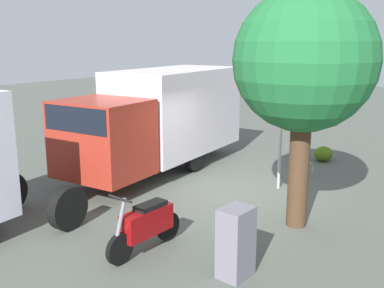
% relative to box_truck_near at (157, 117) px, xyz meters
% --- Properties ---
extents(ground_plane, '(60.00, 60.00, 0.00)m').
position_rel_box_truck_near_xyz_m(ground_plane, '(0.72, 2.82, -1.61)').
color(ground_plane, '#4E534B').
extents(box_truck_near, '(8.16, 2.69, 2.92)m').
position_rel_box_truck_near_xyz_m(box_truck_near, '(0.00, 0.00, 0.00)').
color(box_truck_near, black).
rests_on(box_truck_near, ground).
extents(motorcycle, '(1.81, 0.55, 1.20)m').
position_rel_box_truck_near_xyz_m(motorcycle, '(4.16, 3.18, -1.09)').
color(motorcycle, black).
rests_on(motorcycle, ground).
extents(stop_sign, '(0.71, 0.33, 2.82)m').
position_rel_box_truck_near_xyz_m(stop_sign, '(-0.56, 3.62, 0.26)').
color(stop_sign, '#9E9EA3').
rests_on(stop_sign, ground).
extents(street_tree, '(2.80, 2.80, 4.80)m').
position_rel_box_truck_near_xyz_m(street_tree, '(1.44, 4.93, 1.75)').
color(street_tree, '#47301E').
rests_on(street_tree, ground).
extents(utility_cabinet, '(0.59, 0.47, 1.18)m').
position_rel_box_truck_near_xyz_m(utility_cabinet, '(4.01, 4.96, -1.03)').
color(utility_cabinet, slate).
rests_on(utility_cabinet, ground).
extents(bike_rack_hoop, '(0.85, 0.07, 0.85)m').
position_rel_box_truck_near_xyz_m(bike_rack_hoop, '(-1.96, 3.85, -1.61)').
color(bike_rack_hoop, '#B7B7BC').
rests_on(bike_rack_hoop, ground).
extents(shrub_near_sign, '(0.68, 0.56, 0.46)m').
position_rel_box_truck_near_xyz_m(shrub_near_sign, '(-3.91, 3.61, -1.38)').
color(shrub_near_sign, '#446615').
rests_on(shrub_near_sign, ground).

